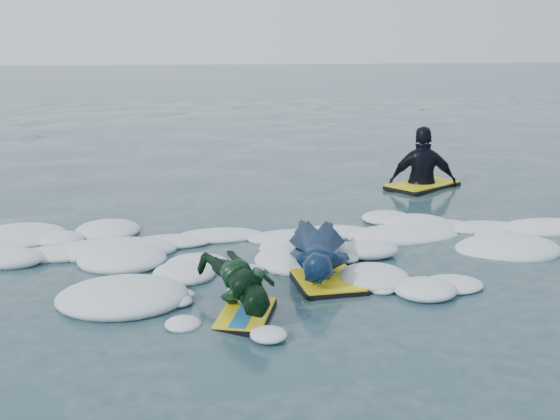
# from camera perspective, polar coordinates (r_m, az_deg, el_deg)

# --- Properties ---
(ground) EXTENTS (120.00, 120.00, 0.00)m
(ground) POSITION_cam_1_polar(r_m,az_deg,el_deg) (6.97, 2.35, -6.01)
(ground) COLOR #1B3942
(ground) RESTS_ON ground
(foam_band) EXTENTS (12.00, 3.10, 0.30)m
(foam_band) POSITION_cam_1_polar(r_m,az_deg,el_deg) (7.93, 0.82, -3.52)
(foam_band) COLOR white
(foam_band) RESTS_ON ground
(prone_woman_unit) EXTENTS (0.95, 1.79, 0.44)m
(prone_woman_unit) POSITION_cam_1_polar(r_m,az_deg,el_deg) (7.19, 3.16, -3.47)
(prone_woman_unit) COLOR black
(prone_woman_unit) RESTS_ON ground
(prone_child_unit) EXTENTS (0.76, 1.26, 0.46)m
(prone_child_unit) POSITION_cam_1_polar(r_m,az_deg,el_deg) (6.24, -3.05, -6.16)
(prone_child_unit) COLOR black
(prone_child_unit) RESTS_ON ground
(waiting_rider_unit) EXTENTS (1.41, 1.23, 1.85)m
(waiting_rider_unit) POSITION_cam_1_polar(r_m,az_deg,el_deg) (11.55, 11.50, 2.10)
(waiting_rider_unit) COLOR black
(waiting_rider_unit) RESTS_ON ground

